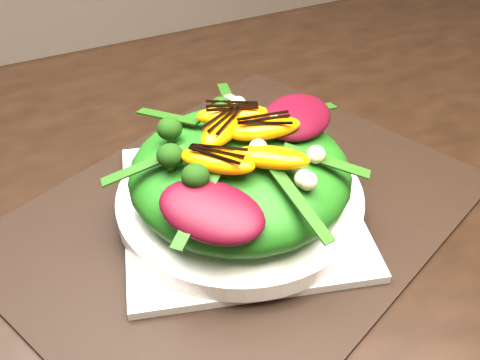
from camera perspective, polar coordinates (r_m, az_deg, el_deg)
name	(u,v)px	position (r m, az deg, el deg)	size (l,w,h in m)	color
dining_table	(124,293)	(0.54, -11.68, -11.17)	(1.60, 0.90, 0.75)	black
placemat	(240,213)	(0.57, 0.00, -3.36)	(0.46, 0.35, 0.00)	black
plate_base	(240,208)	(0.56, 0.00, -2.90)	(0.23, 0.23, 0.01)	silver
salad_bowl	(240,199)	(0.56, 0.00, -1.90)	(0.24, 0.24, 0.02)	white
lettuce_mound	(240,173)	(0.53, 0.00, 0.75)	(0.21, 0.21, 0.07)	#1E5D11
radicchio_leaf	(297,117)	(0.55, 5.84, 6.41)	(0.09, 0.06, 0.02)	#3E0612
orange_segment	(237,131)	(0.51, -0.30, 4.99)	(0.07, 0.03, 0.02)	orange
broccoli_floret	(158,143)	(0.51, -8.30, 3.75)	(0.03, 0.03, 0.03)	#143409
macadamia_nut	(307,160)	(0.49, 6.83, 2.07)	(0.02, 0.02, 0.02)	#FAE4B0
balsamic_drizzle	(237,122)	(0.51, -0.31, 5.89)	(0.04, 0.00, 0.00)	black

